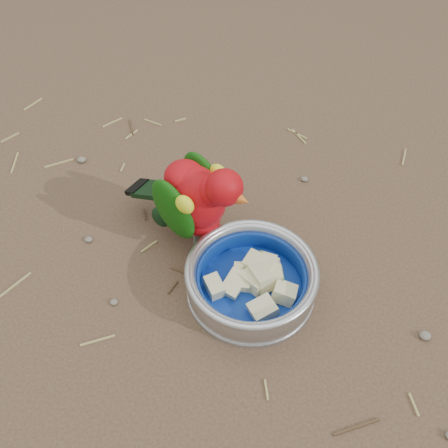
# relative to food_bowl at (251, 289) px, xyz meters

# --- Properties ---
(ground) EXTENTS (60.00, 60.00, 0.00)m
(ground) POSITION_rel_food_bowl_xyz_m (-0.08, 0.05, -0.01)
(ground) COLOR brown
(food_bowl) EXTENTS (0.20, 0.20, 0.02)m
(food_bowl) POSITION_rel_food_bowl_xyz_m (0.00, 0.00, 0.00)
(food_bowl) COLOR #B2B2BA
(food_bowl) RESTS_ON ground
(bowl_wall) EXTENTS (0.20, 0.20, 0.04)m
(bowl_wall) POSITION_rel_food_bowl_xyz_m (0.00, 0.00, 0.03)
(bowl_wall) COLOR #B2B2BA
(bowl_wall) RESTS_ON food_bowl
(fruit_wedges) EXTENTS (0.12, 0.12, 0.03)m
(fruit_wedges) POSITION_rel_food_bowl_xyz_m (0.00, -0.00, 0.02)
(fruit_wedges) COLOR beige
(fruit_wedges) RESTS_ON food_bowl
(lory_parrot) EXTENTS (0.24, 0.21, 0.18)m
(lory_parrot) POSITION_rel_food_bowl_xyz_m (-0.09, 0.10, 0.08)
(lory_parrot) COLOR #AD0910
(lory_parrot) RESTS_ON ground
(ground_debris) EXTENTS (0.90, 0.80, 0.01)m
(ground_debris) POSITION_rel_food_bowl_xyz_m (-0.06, 0.10, -0.01)
(ground_debris) COLOR tan
(ground_debris) RESTS_ON ground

